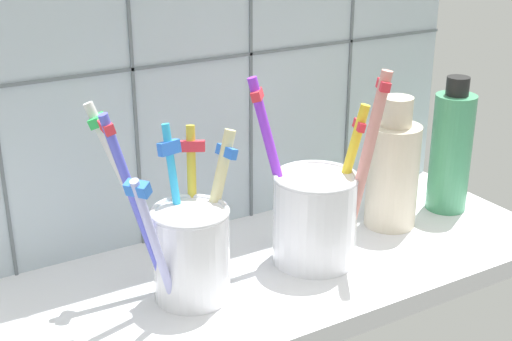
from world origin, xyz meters
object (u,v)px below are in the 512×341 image
object	(u,v)px
toothbrush_cup_left	(188,245)
ceramic_vase	(393,171)
toothbrush_cup_right	(316,213)
soap_bottle	(451,150)

from	to	relation	value
toothbrush_cup_left	ceramic_vase	size ratio (longest dim) A/B	1.27
toothbrush_cup_left	ceramic_vase	bearing A→B (deg)	5.04
toothbrush_cup_right	soap_bottle	world-z (taller)	toothbrush_cup_right
soap_bottle	ceramic_vase	bearing A→B (deg)	179.61
toothbrush_cup_left	soap_bottle	world-z (taller)	toothbrush_cup_left
toothbrush_cup_right	soap_bottle	size ratio (longest dim) A/B	1.26
ceramic_vase	soap_bottle	bearing A→B (deg)	-0.39
toothbrush_cup_left	soap_bottle	size ratio (longest dim) A/B	1.18
toothbrush_cup_right	ceramic_vase	size ratio (longest dim) A/B	1.35
ceramic_vase	soap_bottle	world-z (taller)	soap_bottle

